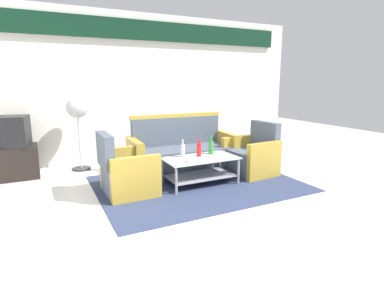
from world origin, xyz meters
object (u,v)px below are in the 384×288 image
object	(u,v)px
bottle_clear	(183,150)
pedestal_fan	(77,112)
armchair_right	(252,157)
tv_stand	(11,163)
armchair_left	(127,173)
television	(7,132)
coffee_table	(200,167)
cup	(190,159)
bottle_green	(211,147)
bottle_red	(199,149)
couch	(183,154)

from	to	relation	value
bottle_clear	pedestal_fan	size ratio (longest dim) A/B	0.21
armchair_right	tv_stand	xyz separation A→B (m)	(-3.59, 1.48, -0.03)
armchair_left	television	distance (m)	2.14
armchair_left	bottle_clear	xyz separation A→B (m)	(0.88, 0.06, 0.22)
coffee_table	television	world-z (taller)	television
armchair_left	cup	bearing A→B (deg)	71.25
coffee_table	cup	xyz separation A→B (m)	(-0.25, -0.17, 0.19)
bottle_green	cup	bearing A→B (deg)	-148.68
bottle_clear	pedestal_fan	xyz separation A→B (m)	(-1.29, 1.46, 0.50)
armchair_right	bottle_red	distance (m)	1.02
pedestal_fan	television	bearing A→B (deg)	-177.44
armchair_right	bottle_red	world-z (taller)	armchair_right
couch	armchair_left	world-z (taller)	couch
cup	coffee_table	bearing A→B (deg)	33.75
armchair_right	bottle_red	xyz separation A→B (m)	(-1.00, -0.00, 0.23)
armchair_left	pedestal_fan	world-z (taller)	pedestal_fan
armchair_left	television	size ratio (longest dim) A/B	1.26
armchair_left	cup	xyz separation A→B (m)	(0.84, -0.28, 0.17)
armchair_left	pedestal_fan	xyz separation A→B (m)	(-0.41, 1.52, 0.73)
pedestal_fan	couch	bearing A→B (deg)	-30.45
pedestal_fan	armchair_right	bearing A→B (deg)	-31.15
bottle_red	armchair_left	bearing A→B (deg)	179.36
coffee_table	tv_stand	bearing A→B (deg)	148.39
cup	tv_stand	distance (m)	2.91
coffee_table	bottle_clear	distance (m)	0.36
coffee_table	tv_stand	size ratio (longest dim) A/B	1.38
armchair_right	tv_stand	world-z (taller)	armchair_right
bottle_green	armchair_left	bearing A→B (deg)	-178.45
pedestal_fan	tv_stand	bearing A→B (deg)	-177.30
couch	bottle_clear	distance (m)	0.64
tv_stand	television	size ratio (longest dim) A/B	1.19
armchair_right	pedestal_fan	world-z (taller)	pedestal_fan
bottle_clear	tv_stand	size ratio (longest dim) A/B	0.33
couch	coffee_table	xyz separation A→B (m)	(-0.04, -0.72, -0.04)
bottle_clear	tv_stand	bearing A→B (deg)	149.01
bottle_green	tv_stand	world-z (taller)	bottle_green
bottle_red	cup	bearing A→B (deg)	-136.31
armchair_right	pedestal_fan	xyz separation A→B (m)	(-2.53, 1.53, 0.73)
coffee_table	bottle_clear	size ratio (longest dim) A/B	4.11
bottle_clear	bottle_green	size ratio (longest dim) A/B	0.91
bottle_red	television	xyz separation A→B (m)	(-2.59, 1.48, 0.25)
tv_stand	bottle_red	bearing A→B (deg)	-29.75
couch	bottle_red	bearing A→B (deg)	90.90
armchair_right	cup	world-z (taller)	armchair_right
television	couch	bearing A→B (deg)	172.74
bottle_red	pedestal_fan	bearing A→B (deg)	135.02
armchair_right	pedestal_fan	bearing A→B (deg)	54.45
bottle_green	couch	bearing A→B (deg)	111.55
bottle_green	cup	size ratio (longest dim) A/B	2.94
armchair_left	bottle_red	distance (m)	1.14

